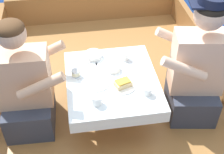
{
  "coord_description": "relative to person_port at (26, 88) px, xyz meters",
  "views": [
    {
      "loc": [
        -0.27,
        -1.8,
        2.31
      ],
      "look_at": [
        0.0,
        -0.07,
        0.77
      ],
      "focal_mm": 50.0,
      "sensor_mm": 36.0,
      "label": 1
    }
  ],
  "objects": [
    {
      "name": "plate_bread",
      "position": [
        0.53,
        -0.05,
        0.02
      ],
      "size": [
        0.18,
        0.18,
        0.01
      ],
      "color": "white",
      "rests_on": "cockpit_table"
    },
    {
      "name": "person_port",
      "position": [
        0.0,
        0.0,
        0.0
      ],
      "size": [
        0.53,
        0.45,
        0.95
      ],
      "rotation": [
        0.0,
        0.0,
        -0.04
      ],
      "color": "#333847",
      "rests_on": "boat_deck"
    },
    {
      "name": "utensil_spoon_center",
      "position": [
        0.46,
        0.19,
        0.02
      ],
      "size": [
        0.16,
        0.09,
        0.01
      ],
      "rotation": [
        0.0,
        0.0,
        0.52
      ],
      "color": "silver",
      "rests_on": "cockpit_table"
    },
    {
      "name": "person_starboard",
      "position": [
        1.29,
        -0.05,
        0.06
      ],
      "size": [
        0.57,
        0.51,
        1.05
      ],
      "rotation": [
        0.0,
        0.0,
        2.98
      ],
      "color": "#333847",
      "rests_on": "boat_deck"
    },
    {
      "name": "boat_deck",
      "position": [
        0.64,
        0.05,
        -0.56
      ],
      "size": [
        2.05,
        3.0,
        0.36
      ],
      "primitive_type": "cube",
      "color": "#9E6B38",
      "rests_on": "ground_plane"
    },
    {
      "name": "utensil_knife_port",
      "position": [
        0.94,
        0.2,
        0.02
      ],
      "size": [
        0.06,
        0.17,
        0.0
      ],
      "rotation": [
        0.0,
        0.0,
        1.87
      ],
      "color": "silver",
      "rests_on": "cockpit_table"
    },
    {
      "name": "bowl_starboard_near",
      "position": [
        0.67,
        0.09,
        0.04
      ],
      "size": [
        0.11,
        0.11,
        0.04
      ],
      "color": "white",
      "rests_on": "cockpit_table"
    },
    {
      "name": "plate_sandwich",
      "position": [
        0.71,
        -0.11,
        0.02
      ],
      "size": [
        0.18,
        0.18,
        0.01
      ],
      "color": "white",
      "rests_on": "cockpit_table"
    },
    {
      "name": "coffee_cup_center",
      "position": [
        0.87,
        -0.21,
        0.05
      ],
      "size": [
        0.09,
        0.06,
        0.06
      ],
      "color": "white",
      "rests_on": "cockpit_table"
    },
    {
      "name": "sandwich",
      "position": [
        0.71,
        -0.11,
        0.05
      ],
      "size": [
        0.14,
        0.11,
        0.05
      ],
      "rotation": [
        0.0,
        0.0,
        0.32
      ],
      "color": "#E0BC7F",
      "rests_on": "plate_sandwich"
    },
    {
      "name": "coffee_cup_starboard",
      "position": [
        0.5,
        -0.25,
        0.05
      ],
      "size": [
        0.1,
        0.07,
        0.07
      ],
      "color": "white",
      "rests_on": "cockpit_table"
    },
    {
      "name": "tin_can",
      "position": [
        0.38,
        0.06,
        0.04
      ],
      "size": [
        0.07,
        0.07,
        0.05
      ],
      "color": "silver",
      "rests_on": "cockpit_table"
    },
    {
      "name": "coffee_cup_port",
      "position": [
        0.78,
        0.21,
        0.05
      ],
      "size": [
        0.09,
        0.06,
        0.07
      ],
      "color": "white",
      "rests_on": "cockpit_table"
    },
    {
      "name": "utensil_spoon_port",
      "position": [
        0.84,
        0.15,
        0.02
      ],
      "size": [
        0.15,
        0.1,
        0.01
      ],
      "rotation": [
        0.0,
        0.0,
        2.55
      ],
      "color": "silver",
      "rests_on": "cockpit_table"
    },
    {
      "name": "cockpit_table",
      "position": [
        0.64,
        -0.01,
        -0.02
      ],
      "size": [
        0.69,
        0.78,
        0.39
      ],
      "color": "#B2B2B7",
      "rests_on": "boat_deck"
    },
    {
      "name": "utensil_fork_starboard",
      "position": [
        0.54,
        0.13,
        0.02
      ],
      "size": [
        0.04,
        0.17,
        0.0
      ],
      "rotation": [
        0.0,
        0.0,
        1.41
      ],
      "color": "silver",
      "rests_on": "cockpit_table"
    },
    {
      "name": "utensil_spoon_starboard",
      "position": [
        0.49,
        0.06,
        0.02
      ],
      "size": [
        0.16,
        0.08,
        0.01
      ],
      "rotation": [
        0.0,
        0.0,
        0.41
      ],
      "color": "silver",
      "rests_on": "cockpit_table"
    },
    {
      "name": "bowl_port_near",
      "position": [
        0.54,
        0.28,
        0.04
      ],
      "size": [
        0.14,
        0.14,
        0.04
      ],
      "color": "white",
      "rests_on": "cockpit_table"
    },
    {
      "name": "ground_plane",
      "position": [
        0.64,
        0.05,
        -0.74
      ],
      "size": [
        60.0,
        60.0,
        0.0
      ],
      "primitive_type": "plane",
      "color": "navy"
    },
    {
      "name": "bow_coaming",
      "position": [
        0.64,
        1.52,
        -0.21
      ],
      "size": [
        1.93,
        0.06,
        0.33
      ],
      "primitive_type": "cube",
      "color": "#936033",
      "rests_on": "boat_deck"
    }
  ]
}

